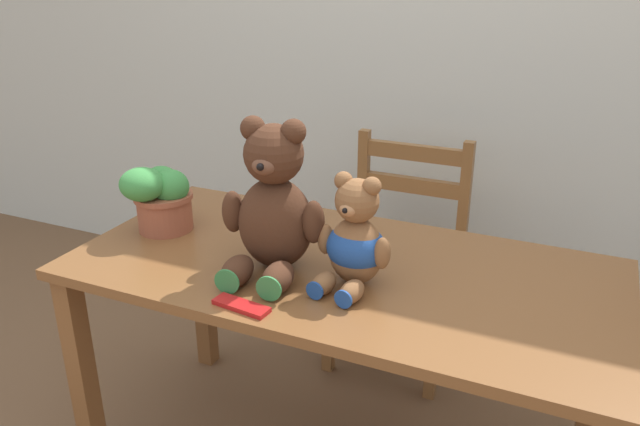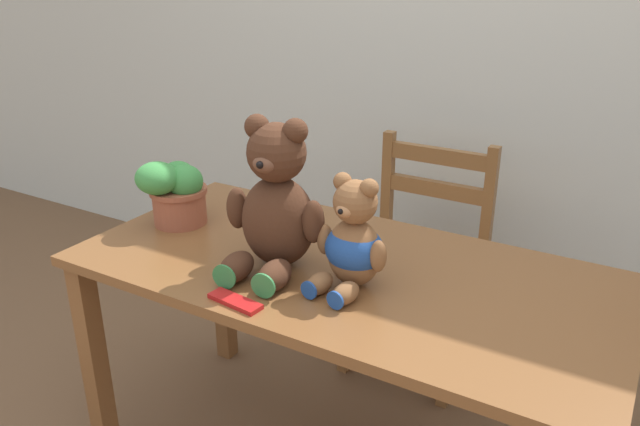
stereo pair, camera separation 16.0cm
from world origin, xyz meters
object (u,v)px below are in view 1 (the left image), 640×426
at_px(teddy_bear_right, 355,242).
at_px(chocolate_bar, 241,306).
at_px(teddy_bear_left, 273,207).
at_px(potted_plant, 160,197).
at_px(wooden_chair_behind, 400,253).

xyz_separation_m(teddy_bear_right, chocolate_bar, (-0.20, -0.23, -0.11)).
relative_size(teddy_bear_left, chocolate_bar, 2.82).
height_order(teddy_bear_left, potted_plant, teddy_bear_left).
relative_size(wooden_chair_behind, teddy_bear_left, 2.14).
xyz_separation_m(teddy_bear_left, potted_plant, (-0.44, 0.08, -0.07)).
relative_size(teddy_bear_left, potted_plant, 1.89).
height_order(teddy_bear_left, chocolate_bar, teddy_bear_left).
height_order(wooden_chair_behind, chocolate_bar, wooden_chair_behind).
distance_m(wooden_chair_behind, teddy_bear_left, 0.90).
bearing_deg(potted_plant, teddy_bear_right, -6.63).
relative_size(teddy_bear_right, potted_plant, 1.35).
bearing_deg(wooden_chair_behind, teddy_bear_left, 80.52).
bearing_deg(wooden_chair_behind, potted_plant, 50.56).
distance_m(potted_plant, chocolate_bar, 0.56).
xyz_separation_m(wooden_chair_behind, teddy_bear_right, (0.10, -0.76, 0.39)).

